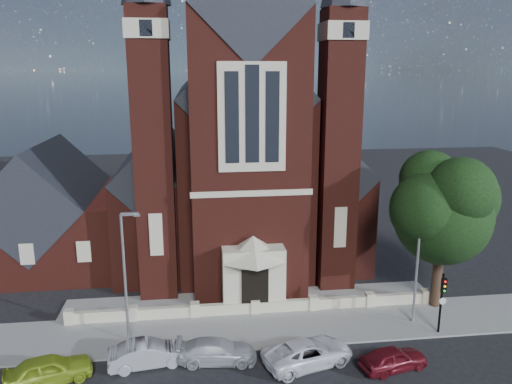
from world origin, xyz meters
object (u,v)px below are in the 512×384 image
street_tree (447,211)px  street_lamp_right (419,256)px  car_white_suv (308,353)px  car_dark_red (393,358)px  traffic_signal (442,296)px  car_silver_b (217,351)px  church (234,154)px  parish_hall (49,217)px  car_lime_van (48,370)px  car_silver_a (148,354)px  street_lamp_left (126,270)px

street_tree → street_lamp_right: 3.84m
car_white_suv → car_dark_red: car_white_suv is taller
traffic_signal → car_silver_b: size_ratio=0.89×
church → parish_hall: bearing=-162.8°
church → car_silver_b: church is taller
street_tree → car_lime_van: (-24.24, -5.38, -6.21)m
street_tree → church: bearing=126.2°
parish_hall → car_lime_van: parish_hall is taller
car_silver_a → car_white_suv: 8.86m
traffic_signal → car_silver_b: bearing=-174.8°
car_silver_a → car_silver_b: car_silver_a is taller
car_silver_b → car_silver_a: bearing=94.1°
parish_hall → street_lamp_right: (26.09, -14.00, 0.59)m
church → car_white_suv: bearing=-84.5°
car_lime_van → car_white_suv: bearing=-109.6°
street_tree → car_lime_van: street_tree is taller
car_silver_a → car_silver_b: bearing=-100.6°
parish_hall → car_silver_a: 19.48m
church → street_lamp_left: church is taller
parish_hall → car_lime_van: 18.49m
street_lamp_right → traffic_signal: 2.71m
street_lamp_left → car_lime_van: size_ratio=1.84×
car_dark_red → traffic_signal: bearing=-66.7°
street_lamp_left → car_lime_van: 6.50m
street_tree → parish_hall: bearing=156.7°
street_tree → car_white_suv: 13.30m
street_lamp_left → car_white_suv: size_ratio=1.58×
church → street_lamp_left: bearing=-112.7°
car_silver_a → car_white_suv: size_ratio=0.85×
street_lamp_left → street_lamp_right: (18.00, 0.00, 0.00)m
church → car_lime_van: church is taller
traffic_signal → car_white_suv: (-8.80, -2.16, -1.87)m
street_lamp_left → car_silver_b: bearing=-29.3°
car_silver_b → car_dark_red: size_ratio=1.18×
parish_hall → car_silver_a: size_ratio=2.81×
church → street_tree: church is taller
car_lime_van → traffic_signal: bearing=-104.1°
parish_hall → car_dark_red: 29.66m
church → car_silver_b: bearing=-97.4°
street_tree → street_lamp_left: size_ratio=1.32×
street_lamp_left → car_silver_a: size_ratio=1.86×
car_lime_van → car_silver_a: size_ratio=1.01×
traffic_signal → car_dark_red: bearing=-143.2°
car_white_suv → car_dark_red: 4.64m
church → car_white_suv: size_ratio=6.80×
church → car_dark_red: size_ratio=9.13×
car_silver_a → traffic_signal: bearing=-95.4°
street_lamp_right → car_silver_b: size_ratio=1.80×
car_silver_b → car_dark_red: bearing=-95.9°
street_tree → car_lime_van: 25.60m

